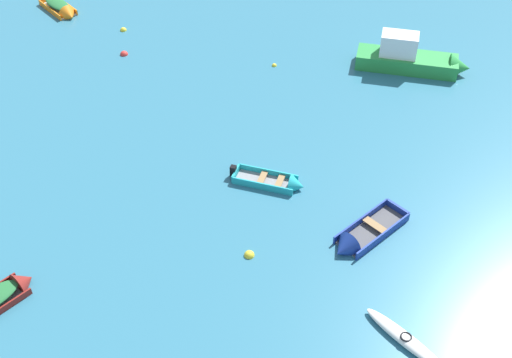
% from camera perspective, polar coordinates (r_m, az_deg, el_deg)
% --- Properties ---
extents(rowboat_orange_center, '(3.43, 2.88, 1.11)m').
position_cam_1_polar(rowboat_orange_center, '(45.05, -16.53, 13.98)').
color(rowboat_orange_center, beige).
rests_on(rowboat_orange_center, ground_plane).
extents(rowboat_maroon_outer_left, '(2.49, 3.33, 1.06)m').
position_cam_1_polar(rowboat_maroon_outer_left, '(26.67, -21.12, -9.29)').
color(rowboat_maroon_outer_left, gray).
rests_on(rowboat_maroon_outer_left, ground_plane).
extents(kayak_white_near_left, '(3.27, 2.45, 0.34)m').
position_cam_1_polar(kayak_white_near_left, '(24.37, 12.87, -13.43)').
color(kayak_white_near_left, white).
rests_on(kayak_white_near_left, ground_plane).
extents(motor_launch_green_far_left, '(6.28, 1.85, 2.33)m').
position_cam_1_polar(motor_launch_green_far_left, '(38.16, 13.56, 10.14)').
color(motor_launch_green_far_left, '#288C3D').
rests_on(motor_launch_green_far_left, ground_plane).
extents(rowboat_deep_blue_outer_right, '(3.11, 3.92, 1.15)m').
position_cam_1_polar(rowboat_deep_blue_outer_right, '(27.11, 8.66, -5.34)').
color(rowboat_deep_blue_outer_right, '#4C4C51').
rests_on(rowboat_deep_blue_outer_right, ground_plane).
extents(rowboat_turquoise_foreground_center, '(3.47, 1.20, 0.95)m').
position_cam_1_polar(rowboat_turquoise_foreground_center, '(29.40, 2.18, -0.35)').
color(rowboat_turquoise_foreground_center, gray).
rests_on(rowboat_turquoise_foreground_center, ground_plane).
extents(mooring_buoy_near_foreground, '(0.43, 0.43, 0.43)m').
position_cam_1_polar(mooring_buoy_near_foreground, '(26.50, -0.59, -6.66)').
color(mooring_buoy_near_foreground, yellow).
rests_on(mooring_buoy_near_foreground, ground_plane).
extents(mooring_buoy_between_boats_left, '(0.46, 0.46, 0.46)m').
position_cam_1_polar(mooring_buoy_between_boats_left, '(39.60, -11.39, 10.56)').
color(mooring_buoy_between_boats_left, red).
rests_on(mooring_buoy_between_boats_left, ground_plane).
extents(mooring_buoy_far_field, '(0.39, 0.39, 0.39)m').
position_cam_1_polar(mooring_buoy_far_field, '(42.18, -11.45, 12.55)').
color(mooring_buoy_far_field, yellow).
rests_on(mooring_buoy_far_field, ground_plane).
extents(mooring_buoy_trailing, '(0.28, 0.28, 0.28)m').
position_cam_1_polar(mooring_buoy_trailing, '(37.80, 1.60, 9.82)').
color(mooring_buoy_trailing, yellow).
rests_on(mooring_buoy_trailing, ground_plane).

